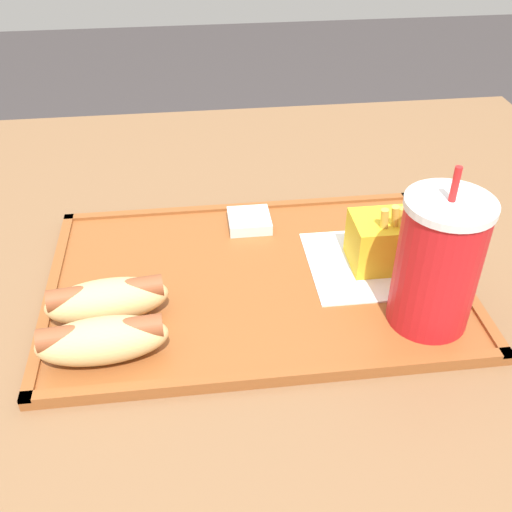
{
  "coord_description": "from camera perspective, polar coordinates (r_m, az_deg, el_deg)",
  "views": [
    {
      "loc": [
        0.04,
        0.55,
        1.22
      ],
      "look_at": [
        -0.03,
        0.01,
        0.82
      ],
      "focal_mm": 42.0,
      "sensor_mm": 36.0,
      "label": 1
    }
  ],
  "objects": [
    {
      "name": "soda_cup",
      "position": [
        0.62,
        16.91,
        -0.65
      ],
      "size": [
        0.09,
        0.09,
        0.18
      ],
      "color": "red",
      "rests_on": "food_tray"
    },
    {
      "name": "food_tray",
      "position": [
        0.7,
        0.0,
        -2.3
      ],
      "size": [
        0.48,
        0.32,
        0.01
      ],
      "color": "brown",
      "rests_on": "dining_table"
    },
    {
      "name": "hot_dog_near",
      "position": [
        0.64,
        -14.0,
        -4.02
      ],
      "size": [
        0.13,
        0.06,
        0.05
      ],
      "color": "#DBB270",
      "rests_on": "food_tray"
    },
    {
      "name": "hot_dog_far",
      "position": [
        0.6,
        -14.44,
        -7.68
      ],
      "size": [
        0.13,
        0.06,
        0.05
      ],
      "color": "#DBB270",
      "rests_on": "food_tray"
    },
    {
      "name": "paper_napkin",
      "position": [
        0.73,
        11.65,
        -0.85
      ],
      "size": [
        0.17,
        0.14,
        0.0
      ],
      "color": "white",
      "rests_on": "food_tray"
    },
    {
      "name": "dining_table",
      "position": [
        1.0,
        -1.89,
        -20.21
      ],
      "size": [
        1.16,
        1.03,
        0.78
      ],
      "color": "brown",
      "rests_on": "ground_plane"
    },
    {
      "name": "sauce_cup_mayo",
      "position": [
        0.78,
        -0.65,
        3.43
      ],
      "size": [
        0.05,
        0.05,
        0.02
      ],
      "color": "silver",
      "rests_on": "food_tray"
    },
    {
      "name": "fries_carton",
      "position": [
        0.71,
        12.23,
        1.23
      ],
      "size": [
        0.08,
        0.06,
        0.09
      ],
      "color": "gold",
      "rests_on": "food_tray"
    }
  ]
}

